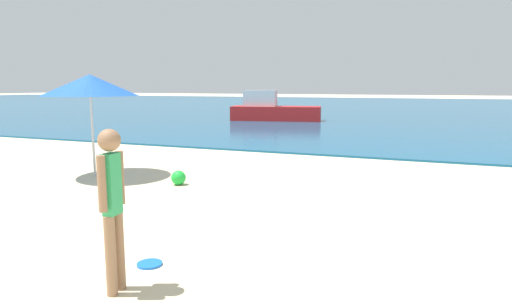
% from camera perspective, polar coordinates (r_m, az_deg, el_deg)
% --- Properties ---
extents(water, '(160.00, 60.00, 0.06)m').
position_cam_1_polar(water, '(42.15, 17.97, 5.71)').
color(water, '#14567F').
rests_on(water, ground).
extents(person_standing, '(0.21, 0.36, 1.57)m').
position_cam_1_polar(person_standing, '(4.32, -18.07, -5.91)').
color(person_standing, '#936B4C').
rests_on(person_standing, ground).
extents(frisbee, '(0.28, 0.28, 0.03)m').
position_cam_1_polar(frisbee, '(5.13, -13.58, -13.71)').
color(frisbee, blue).
rests_on(frisbee, ground).
extents(boat_near, '(5.07, 2.49, 1.65)m').
position_cam_1_polar(boat_near, '(24.41, 2.16, 5.64)').
color(boat_near, red).
rests_on(boat_near, water).
extents(beach_ball, '(0.29, 0.29, 0.29)m').
position_cam_1_polar(beach_ball, '(8.90, -9.98, -3.09)').
color(beach_ball, green).
rests_on(beach_ball, ground).
extents(beach_umbrella, '(2.00, 2.00, 2.19)m').
position_cam_1_polar(beach_umbrella, '(10.05, -20.66, 8.25)').
color(beach_umbrella, '#B7B7BC').
rests_on(beach_umbrella, ground).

